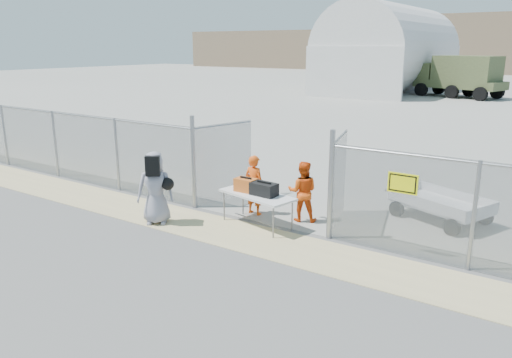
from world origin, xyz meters
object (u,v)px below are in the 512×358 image
Objects in this scene: utility_trailer at (440,207)px; security_worker_left at (254,185)px; security_worker_right at (303,191)px; folding_table at (257,210)px; visitor at (155,188)px.

security_worker_left is at bearing -129.91° from utility_trailer.
folding_table is at bearing 27.18° from security_worker_right.
visitor reaches higher than utility_trailer.
visitor is at bearing -122.40° from utility_trailer.
security_worker_right is at bearing -165.16° from security_worker_left.
utility_trailer is (2.86, 1.94, -0.40)m from security_worker_right.
utility_trailer is (5.76, 4.08, -0.54)m from visitor.
security_worker_right reaches higher than utility_trailer.
security_worker_right is at bearing -123.58° from utility_trailer.
visitor is 7.08m from utility_trailer.
security_worker_left is 0.87× the size of visitor.
security_worker_right is (0.73, 0.93, 0.36)m from folding_table.
security_worker_left is 4.69m from utility_trailer.
folding_table reaches higher than utility_trailer.
visitor is 0.61× the size of utility_trailer.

